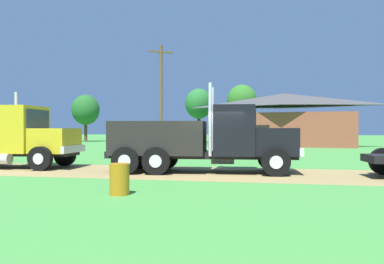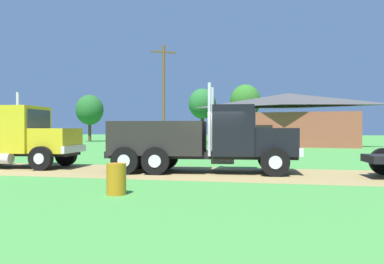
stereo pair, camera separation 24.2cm
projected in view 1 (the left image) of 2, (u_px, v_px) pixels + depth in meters
The scene contains 10 objects.
ground_plane at pixel (215, 173), 15.87m from camera, with size 200.00×200.00×0.00m, color #428B3A.
dirt_track at pixel (215, 173), 15.87m from camera, with size 120.00×5.01×0.01m, color olive.
truck_foreground_white at pixel (201, 140), 16.23m from camera, with size 8.11×3.15×3.66m.
truck_near_right at pixel (23, 139), 18.14m from camera, with size 7.05×2.90×3.65m.
steel_barrel at pixel (119, 179), 10.70m from camera, with size 0.54×0.54×0.87m, color #B27214.
shed_building at pixel (284, 121), 40.55m from camera, with size 15.25×7.21×5.55m.
utility_pole_near at pixel (161, 94), 33.77m from camera, with size 1.95×1.27×9.14m.
tree_left at pixel (86, 110), 54.87m from camera, with size 3.89×3.89×6.67m.
tree_mid at pixel (199, 104), 50.14m from camera, with size 3.56×3.56×7.05m.
tree_right at pixel (242, 102), 47.59m from camera, with size 3.74×3.74×7.27m.
Camera 1 is at (2.19, -15.73, 1.83)m, focal length 36.19 mm.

